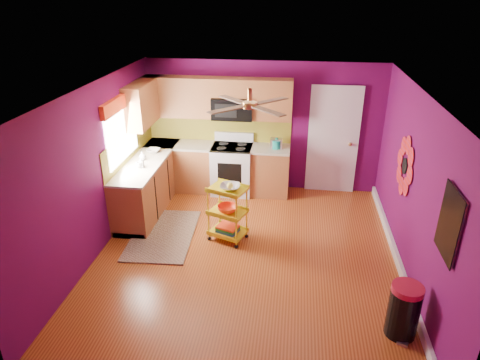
# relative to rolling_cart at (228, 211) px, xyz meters

# --- Properties ---
(ground) EXTENTS (5.00, 5.00, 0.00)m
(ground) POSITION_rel_rolling_cart_xyz_m (0.35, -0.42, -0.52)
(ground) COLOR brown
(ground) RESTS_ON ground
(room_envelope) EXTENTS (4.54, 5.04, 2.52)m
(room_envelope) POSITION_rel_rolling_cart_xyz_m (0.38, -0.42, 1.11)
(room_envelope) COLOR #5C0A4B
(room_envelope) RESTS_ON ground
(lower_cabinets) EXTENTS (2.81, 2.31, 0.94)m
(lower_cabinets) POSITION_rel_rolling_cart_xyz_m (-0.99, 1.40, -0.09)
(lower_cabinets) COLOR brown
(lower_cabinets) RESTS_ON ground
(electric_range) EXTENTS (0.76, 0.66, 1.13)m
(electric_range) POSITION_rel_rolling_cart_xyz_m (-0.20, 1.75, -0.04)
(electric_range) COLOR white
(electric_range) RESTS_ON ground
(upper_cabinetry) EXTENTS (2.80, 2.30, 1.26)m
(upper_cabinetry) POSITION_rel_rolling_cart_xyz_m (-0.89, 1.75, 1.28)
(upper_cabinetry) COLOR brown
(upper_cabinetry) RESTS_ON ground
(left_window) EXTENTS (0.08, 1.35, 1.08)m
(left_window) POSITION_rel_rolling_cart_xyz_m (-1.87, 0.63, 1.22)
(left_window) COLOR white
(left_window) RESTS_ON ground
(panel_door) EXTENTS (0.95, 0.11, 2.15)m
(panel_door) POSITION_rel_rolling_cart_xyz_m (1.70, 2.05, 0.50)
(panel_door) COLOR white
(panel_door) RESTS_ON ground
(right_wall_art) EXTENTS (0.04, 2.74, 1.04)m
(right_wall_art) POSITION_rel_rolling_cart_xyz_m (2.58, -0.76, 0.92)
(right_wall_art) COLOR black
(right_wall_art) RESTS_ON ground
(ceiling_fan) EXTENTS (1.01, 1.01, 0.26)m
(ceiling_fan) POSITION_rel_rolling_cart_xyz_m (0.35, -0.22, 1.77)
(ceiling_fan) COLOR #BF8C3F
(ceiling_fan) RESTS_ON ground
(shag_rug) EXTENTS (1.07, 1.65, 0.02)m
(shag_rug) POSITION_rel_rolling_cart_xyz_m (-1.08, -0.03, -0.51)
(shag_rug) COLOR black
(shag_rug) RESTS_ON ground
(rolling_cart) EXTENTS (0.67, 0.58, 1.01)m
(rolling_cart) POSITION_rel_rolling_cart_xyz_m (0.00, 0.00, 0.00)
(rolling_cart) COLOR yellow
(rolling_cart) RESTS_ON ground
(trash_can) EXTENTS (0.46, 0.46, 0.68)m
(trash_can) POSITION_rel_rolling_cart_xyz_m (2.32, -1.76, -0.18)
(trash_can) COLOR black
(trash_can) RESTS_ON ground
(teal_kettle) EXTENTS (0.18, 0.18, 0.21)m
(teal_kettle) POSITION_rel_rolling_cart_xyz_m (0.65, 1.77, 0.50)
(teal_kettle) COLOR #128D7D
(teal_kettle) RESTS_ON lower_cabinets
(toaster) EXTENTS (0.22, 0.15, 0.18)m
(toaster) POSITION_rel_rolling_cart_xyz_m (0.64, 1.80, 0.51)
(toaster) COLOR beige
(toaster) RESTS_ON lower_cabinets
(soap_bottle_a) EXTENTS (0.08, 0.08, 0.17)m
(soap_bottle_a) POSITION_rel_rolling_cart_xyz_m (-1.56, 0.56, 0.51)
(soap_bottle_a) COLOR #EA3F72
(soap_bottle_a) RESTS_ON lower_cabinets
(soap_bottle_b) EXTENTS (0.12, 0.12, 0.15)m
(soap_bottle_b) POSITION_rel_rolling_cart_xyz_m (-1.66, 0.88, 0.50)
(soap_bottle_b) COLOR white
(soap_bottle_b) RESTS_ON lower_cabinets
(counter_dish) EXTENTS (0.24, 0.24, 0.06)m
(counter_dish) POSITION_rel_rolling_cart_xyz_m (-1.58, 1.26, 0.45)
(counter_dish) COLOR white
(counter_dish) RESTS_ON lower_cabinets
(counter_cup) EXTENTS (0.13, 0.13, 0.10)m
(counter_cup) POSITION_rel_rolling_cart_xyz_m (-1.59, 0.55, 0.47)
(counter_cup) COLOR white
(counter_cup) RESTS_ON lower_cabinets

